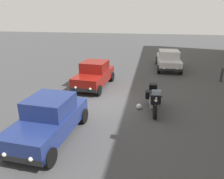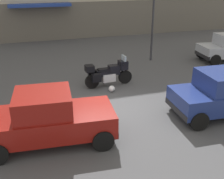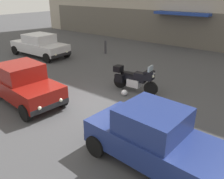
# 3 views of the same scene
# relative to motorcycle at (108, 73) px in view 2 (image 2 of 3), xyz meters

# --- Properties ---
(ground_plane) EXTENTS (80.00, 80.00, 0.00)m
(ground_plane) POSITION_rel_motorcycle_xyz_m (-0.66, -2.49, -0.62)
(ground_plane) COLOR #424244
(motorcycle) EXTENTS (2.26, 0.80, 1.36)m
(motorcycle) POSITION_rel_motorcycle_xyz_m (0.00, 0.00, 0.00)
(motorcycle) COLOR black
(motorcycle) RESTS_ON ground
(helmet) EXTENTS (0.28, 0.28, 0.28)m
(helmet) POSITION_rel_motorcycle_xyz_m (-0.05, -0.70, -0.48)
(helmet) COLOR silver
(helmet) RESTS_ON ground
(car_hatchback_near) EXTENTS (3.95, 1.99, 1.64)m
(car_hatchback_near) POSITION_rel_motorcycle_xyz_m (3.17, -3.87, 0.19)
(car_hatchback_near) COLOR navy
(car_hatchback_near) RESTS_ON ground
(car_wagon_end) EXTENTS (3.98, 2.08, 1.64)m
(car_wagon_end) POSITION_rel_motorcycle_xyz_m (-2.99, -3.79, 0.19)
(car_wagon_end) COLOR maroon
(car_wagon_end) RESTS_ON ground
(streetlamp_curbside) EXTENTS (0.28, 0.94, 4.60)m
(streetlamp_curbside) POSITION_rel_motorcycle_xyz_m (3.62, 2.98, 2.19)
(streetlamp_curbside) COLOR #2D2D33
(streetlamp_curbside) RESTS_ON ground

